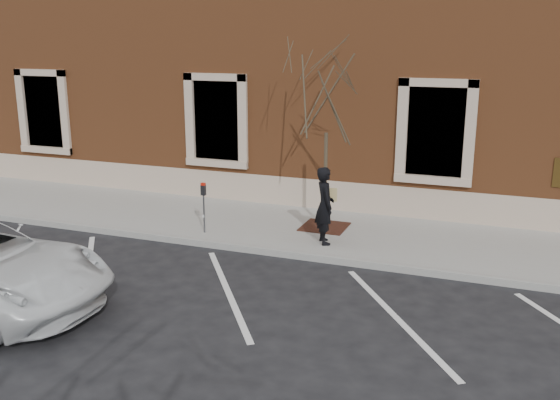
% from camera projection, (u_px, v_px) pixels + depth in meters
% --- Properties ---
extents(ground, '(120.00, 120.00, 0.00)m').
position_uv_depth(ground, '(270.00, 254.00, 13.82)').
color(ground, '#28282B').
rests_on(ground, ground).
extents(sidewalk_near, '(40.00, 3.50, 0.15)m').
position_uv_depth(sidewalk_near, '(297.00, 229.00, 15.38)').
color(sidewalk_near, gray).
rests_on(sidewalk_near, ground).
extents(curb_near, '(40.00, 0.12, 0.15)m').
position_uv_depth(curb_near, '(270.00, 252.00, 13.76)').
color(curb_near, '#9E9E99').
rests_on(curb_near, ground).
extents(parking_stripes, '(28.00, 4.40, 0.01)m').
position_uv_depth(parking_stripes, '(228.00, 291.00, 11.83)').
color(parking_stripes, silver).
rests_on(parking_stripes, ground).
extents(building_civic, '(40.00, 8.62, 8.00)m').
position_uv_depth(building_civic, '(360.00, 58.00, 19.80)').
color(building_civic, brown).
rests_on(building_civic, ground).
extents(man, '(0.69, 0.76, 1.75)m').
position_uv_depth(man, '(325.00, 206.00, 13.91)').
color(man, black).
rests_on(man, sidewalk_near).
extents(parking_meter, '(0.11, 0.08, 1.21)m').
position_uv_depth(parking_meter, '(204.00, 198.00, 14.66)').
color(parking_meter, '#595B60').
rests_on(parking_meter, sidewalk_near).
extents(tree_grate, '(1.07, 1.07, 0.03)m').
position_uv_depth(tree_grate, '(324.00, 227.00, 15.27)').
color(tree_grate, '#421C15').
rests_on(tree_grate, sidewalk_near).
extents(sapling, '(2.54, 2.54, 4.24)m').
position_uv_depth(sapling, '(327.00, 106.00, 14.52)').
color(sapling, '#4D412E').
rests_on(sapling, sidewalk_near).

